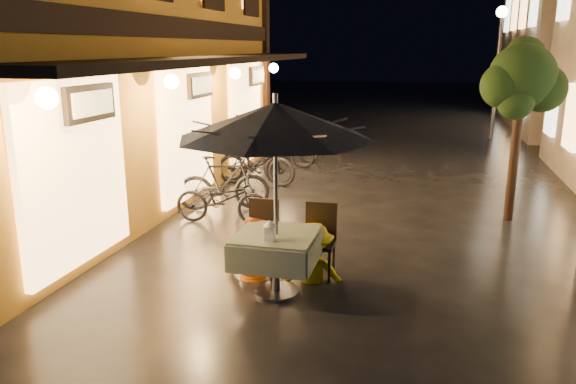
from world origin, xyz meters
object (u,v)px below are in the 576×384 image
(table_lantern, at_px, (270,229))
(person_orange, at_px, (252,219))
(cafe_table, at_px, (276,249))
(patio_umbrella, at_px, (275,121))
(person_yellow, at_px, (313,225))
(bicycle_0, at_px, (222,199))

(table_lantern, height_order, person_orange, person_orange)
(cafe_table, height_order, patio_umbrella, patio_umbrella)
(cafe_table, xyz_separation_m, patio_umbrella, (-0.00, 0.00, 1.56))
(cafe_table, xyz_separation_m, table_lantern, (-0.00, -0.26, 0.33))
(patio_umbrella, bearing_deg, person_orange, 132.68)
(table_lantern, relative_size, person_orange, 0.16)
(table_lantern, bearing_deg, patio_umbrella, 90.00)
(person_yellow, distance_m, bicycle_0, 2.85)
(person_orange, height_order, bicycle_0, person_orange)
(table_lantern, height_order, person_yellow, person_yellow)
(table_lantern, height_order, bicycle_0, table_lantern)
(bicycle_0, bearing_deg, person_yellow, -138.25)
(table_lantern, xyz_separation_m, bicycle_0, (-1.65, 2.81, -0.48))
(table_lantern, xyz_separation_m, person_yellow, (0.35, 0.81, -0.17))
(patio_umbrella, distance_m, table_lantern, 1.26)
(patio_umbrella, bearing_deg, cafe_table, -45.00)
(person_yellow, relative_size, bicycle_0, 0.90)
(cafe_table, xyz_separation_m, person_yellow, (0.35, 0.54, 0.16))
(patio_umbrella, height_order, table_lantern, patio_umbrella)
(bicycle_0, bearing_deg, patio_umbrella, -150.23)
(cafe_table, distance_m, patio_umbrella, 1.56)
(cafe_table, relative_size, bicycle_0, 0.59)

